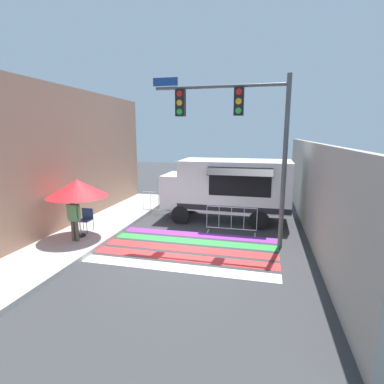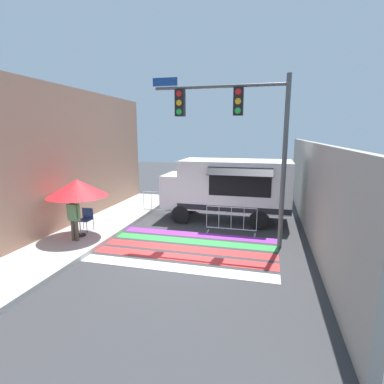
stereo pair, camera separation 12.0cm
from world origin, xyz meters
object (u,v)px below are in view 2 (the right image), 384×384
object	(u,v)px
vendor_person	(74,216)
barricade_front	(231,220)
traffic_signal_pole	(239,124)
patio_umbrella	(77,188)
food_truck	(226,186)
barricade_side	(159,203)
folding_chair	(86,217)

from	to	relation	value
vendor_person	barricade_front	distance (m)	5.90
traffic_signal_pole	vendor_person	bearing A→B (deg)	-164.53
traffic_signal_pole	patio_umbrella	size ratio (longest dim) A/B	2.67
vendor_person	food_truck	bearing A→B (deg)	48.65
food_truck	vendor_person	xyz separation A→B (m)	(-4.76, -4.46, -0.56)
barricade_front	barricade_side	xyz separation A→B (m)	(-3.85, 2.16, -0.01)
patio_umbrella	barricade_front	xyz separation A→B (m)	(5.39, 2.13, -1.45)
food_truck	barricade_side	distance (m)	3.53
traffic_signal_pole	barricade_front	bearing A→B (deg)	105.69
traffic_signal_pole	vendor_person	distance (m)	6.60
vendor_person	barricade_side	xyz separation A→B (m)	(1.42, 4.77, -0.52)
traffic_signal_pole	barricade_front	size ratio (longest dim) A/B	2.91
folding_chair	vendor_person	xyz separation A→B (m)	(0.28, -1.12, 0.36)
food_truck	barricade_side	world-z (taller)	food_truck
folding_chair	barricade_front	xyz separation A→B (m)	(5.55, 1.49, -0.15)
barricade_front	barricade_side	bearing A→B (deg)	150.67
vendor_person	folding_chair	bearing A→B (deg)	109.55
folding_chair	vendor_person	size ratio (longest dim) A/B	0.56
food_truck	patio_umbrella	distance (m)	6.31
traffic_signal_pole	barricade_front	xyz separation A→B (m)	(-0.30, 1.07, -3.70)
traffic_signal_pole	folding_chair	xyz separation A→B (m)	(-5.85, -0.42, -3.55)
food_truck	barricade_front	distance (m)	2.20
food_truck	barricade_side	size ratio (longest dim) A/B	3.38
food_truck	vendor_person	distance (m)	6.55
folding_chair	food_truck	bearing A→B (deg)	39.62
traffic_signal_pole	folding_chair	world-z (taller)	traffic_signal_pole
barricade_front	traffic_signal_pole	bearing A→B (deg)	-74.31
folding_chair	vendor_person	world-z (taller)	vendor_person
folding_chair	patio_umbrella	bearing A→B (deg)	-69.95
food_truck	barricade_side	bearing A→B (deg)	174.64
traffic_signal_pole	barricade_side	xyz separation A→B (m)	(-4.15, 3.23, -3.71)
traffic_signal_pole	folding_chair	bearing A→B (deg)	-175.91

